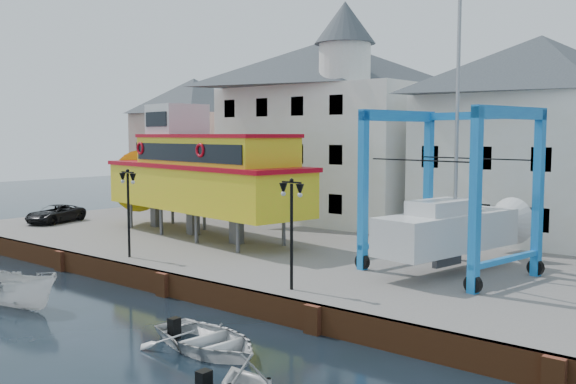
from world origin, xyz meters
The scene contains 13 objects.
ground centered at (0.00, 0.00, 0.00)m, with size 140.00×140.00×0.00m, color black.
hardstanding centered at (0.00, 11.00, 0.50)m, with size 44.00×22.00×1.00m, color slate.
quay_wall centered at (0.00, 0.10, 0.50)m, with size 44.00×0.47×1.00m.
building_pink centered at (-18.00, 18.00, 6.15)m, with size 8.00×7.00×10.30m.
building_white_main centered at (-4.87, 18.39, 7.34)m, with size 14.00×8.30×14.00m.
building_white_right centered at (9.00, 19.00, 6.60)m, with size 12.00×8.00×11.20m.
lamp_post_left centered at (-4.00, 1.20, 4.17)m, with size 1.12×0.32×4.20m.
lamp_post_right centered at (6.00, 1.20, 4.17)m, with size 1.12×0.32×4.20m.
tour_boat centered at (-6.89, 7.85, 4.58)m, with size 17.87×6.88×7.59m.
travel_lift centered at (9.30, 8.47, 3.21)m, with size 6.89×9.01×13.24m.
van centered at (-17.74, 5.40, 1.59)m, with size 1.94×4.22×1.17m, color black.
motorboat_a centered at (-3.10, -4.93, 0.00)m, with size 1.65×4.39×1.69m, color silver.
motorboat_b centered at (6.45, -3.54, 0.00)m, with size 3.16×4.43×0.92m, color silver.
Camera 1 is at (21.06, -17.10, 6.81)m, focal length 40.00 mm.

